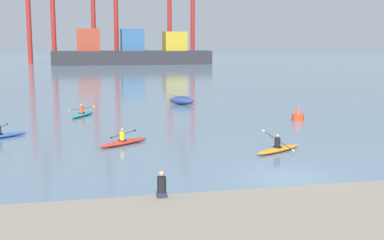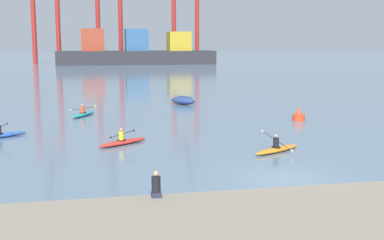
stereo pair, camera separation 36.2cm
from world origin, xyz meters
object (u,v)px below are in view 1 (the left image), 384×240
Objects in this scene: seated_onlooker at (162,186)px; kayak_red at (124,142)px; gantry_crane_east_mid at (181,2)px; capsized_dinghy at (182,101)px; container_barge at (132,52)px; channel_buoy at (298,116)px; kayak_teal at (82,114)px; kayak_blue at (0,135)px; kayak_orange at (278,149)px.

kayak_red is at bearing 91.46° from seated_onlooker.
gantry_crane_east_mid is 12.46× the size of capsized_dinghy.
container_barge is 23.20m from gantry_crane_east_mid.
gantry_crane_east_mid is 97.25m from capsized_dinghy.
channel_buoy reaches higher than kayak_teal.
container_barge is at bearing -141.48° from gantry_crane_east_mid.
capsized_dinghy is at bearing 120.60° from channel_buoy.
kayak_teal is at bearing -105.21° from gantry_crane_east_mid.
container_barge is at bearing 87.68° from capsized_dinghy.
kayak_blue is (-17.11, -96.15, -2.84)m from container_barge.
kayak_orange reaches higher than kayak_red.
capsized_dinghy is 0.80× the size of kayak_teal.
kayak_blue reaches higher than capsized_dinghy.
kayak_red is (-10.01, -99.67, -2.84)m from container_barge.
channel_buoy is 0.32× the size of kayak_red.
kayak_red is at bearing -102.58° from gantry_crane_east_mid.
container_barge is 14.76× the size of capsized_dinghy.
capsized_dinghy is 2.95× the size of seated_onlooker.
channel_buoy is at bearing 54.81° from seated_onlooker.
capsized_dinghy is 12.88m from channel_buoy.
capsized_dinghy is at bearing 68.92° from kayak_red.
channel_buoy is at bearing 7.58° from kayak_blue.
kayak_orange is 18.27m from kayak_teal.
kayak_blue is at bearing 154.55° from kayak_orange.
kayak_orange is (1.13, -20.89, -0.18)m from capsized_dinghy.
kayak_red is at bearing -95.74° from container_barge.
seated_onlooker is (-12.93, -18.33, 0.68)m from channel_buoy.
kayak_orange is 3.60× the size of seated_onlooker.
channel_buoy is at bearing -96.31° from gantry_crane_east_mid.
gantry_crane_east_mid is at bearing 81.56° from kayak_orange.
gantry_crane_east_mid is at bearing 83.69° from channel_buoy.
container_barge is at bearing 88.78° from kayak_orange.
gantry_crane_east_mid is at bearing 38.52° from container_barge.
seated_onlooker is at bearing -83.82° from kayak_teal.
channel_buoy is (6.56, -11.09, 0.01)m from capsized_dinghy.
seated_onlooker is (0.31, -12.10, 0.87)m from kayak_red.
gantry_crane_east_mid is at bearing 74.79° from kayak_teal.
container_barge is 12.08× the size of kayak_orange.
kayak_red is 0.94× the size of kayak_teal.
gantry_crane_east_mid reaches higher than kayak_blue.
capsized_dinghy is at bearing -100.94° from gantry_crane_east_mid.
kayak_orange is (-2.20, -103.24, -2.84)m from container_barge.
seated_onlooker is (-24.58, -123.61, -15.28)m from gantry_crane_east_mid.
kayak_teal is (4.82, 8.15, 0.00)m from kayak_blue.
kayak_orange is (7.81, -3.57, 0.00)m from kayak_red.
capsized_dinghy is at bearing 32.25° from kayak_teal.
channel_buoy is at bearing -88.03° from container_barge.
seated_onlooker is at bearing -102.22° from capsized_dinghy.
channel_buoy is 14.63m from kayak_red.
kayak_blue is 0.95× the size of kayak_orange.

